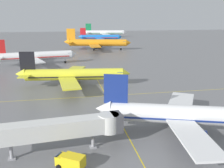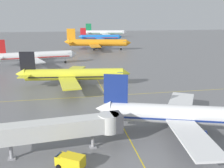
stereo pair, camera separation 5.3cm
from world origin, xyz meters
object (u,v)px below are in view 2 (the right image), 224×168
Objects in this scene: airliner_front_gate at (189,115)px; airliner_far_left_stand at (97,43)px; airliner_second_row at (73,75)px; airliner_far_right_stand at (100,37)px; airliner_distant_taxiway at (105,33)px; service_truck_red_van at (70,161)px; jet_bridge at (69,128)px; airliner_third_row at (35,56)px.

airliner_front_gate is 115.70m from airliner_far_left_stand.
airliner_second_row is 128.07m from airliner_far_right_stand.
airliner_second_row is at bearing -102.51° from airliner_far_left_stand.
airliner_far_right_stand is 0.85× the size of airliner_distant_taxiway.
airliner_far_left_stand is at bearing -100.42° from airliner_far_right_stand.
airliner_second_row reaches higher than airliner_far_right_stand.
airliner_far_left_stand is at bearing 80.80° from service_truck_red_van.
airliner_far_left_stand is 124.42m from service_truck_red_van.
airliner_front_gate is 0.99× the size of airliner_far_right_stand.
airliner_second_row is 168.41m from airliner_distant_taxiway.
jet_bridge is at bearing -93.28° from airliner_second_row.
airliner_far_right_stand is (6.83, 161.57, -0.04)m from airliner_front_gate.
airliner_front_gate is at bearing -61.98° from airliner_second_row.
airliner_far_left_stand is 2.00× the size of jet_bridge.
airliner_third_row is 96.87m from airliner_far_right_stand.
airliner_distant_taxiway reaches higher than airliner_second_row.
airliner_third_row is at bearing -111.90° from airliner_distant_taxiway.
airliner_second_row is at bearing -101.75° from airliner_far_right_stand.
airliner_distant_taxiway is (17.18, 200.61, 0.59)m from airliner_front_gate.
airliner_front_gate is at bearing -89.20° from airliner_far_left_stand.
service_truck_red_van is 5.70m from jet_bridge.
airliner_far_left_stand reaches higher than service_truck_red_van.
airliner_third_row reaches higher than service_truck_red_van.
airliner_distant_taxiway is at bearing 77.50° from airliner_second_row.
airliner_far_left_stand is 1.01× the size of airliner_distant_taxiway.
airliner_far_left_stand is at bearing 77.49° from airliner_second_row.
airliner_far_left_stand reaches higher than airliner_distant_taxiway.
airliner_far_right_stand is 1.70× the size of jet_bridge.
airliner_far_left_stand reaches higher than airliner_second_row.
airliner_front_gate reaches higher than airliner_far_right_stand.
jet_bridge is (-21.46, -2.18, 0.36)m from airliner_front_gate.
service_truck_red_van is (-38.68, -207.70, -3.11)m from airliner_distant_taxiway.
jet_bridge is at bearing -80.71° from airliner_third_row.
airliner_second_row is 1.00× the size of airliner_far_right_stand.
service_truck_red_van is at bearing -161.73° from airliner_front_gate.
service_truck_red_van is 0.22× the size of jet_bridge.
airliner_second_row is 43.41m from service_truck_red_van.
airliner_far_left_stand is (-1.61, 115.68, 0.64)m from airliner_front_gate.
jet_bridge is (0.04, 4.92, 2.88)m from service_truck_red_van.
airliner_far_left_stand is 9.13× the size of service_truck_red_van.
airliner_far_left_stand is (32.24, 42.03, 0.53)m from airliner_third_row.
airliner_second_row is 40.21m from airliner_third_row.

